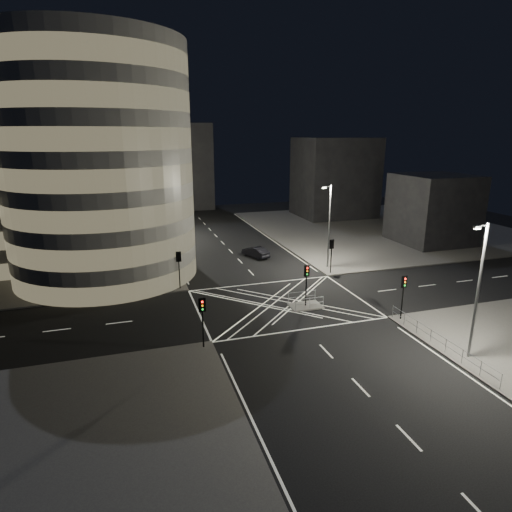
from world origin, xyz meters
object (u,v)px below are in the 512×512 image
object	(u,v)px
traffic_signal_fl	(179,263)
traffic_signal_fr	(332,250)
central_island	(306,306)
traffic_signal_nr	(403,289)
street_lamp_right_near	(478,287)
street_lamp_right_far	(329,224)
street_lamp_left_far	(154,204)
traffic_signal_nl	(202,314)
sedan	(256,252)
street_lamp_left_near	(166,229)
traffic_signal_island	(306,278)

from	to	relation	value
traffic_signal_fl	traffic_signal_fr	size ratio (longest dim) A/B	1.00
traffic_signal_fr	central_island	bearing A→B (deg)	-129.33
traffic_signal_nr	street_lamp_right_near	size ratio (longest dim) A/B	0.40
central_island	street_lamp_right_near	world-z (taller)	street_lamp_right_near
traffic_signal_fl	street_lamp_right_far	xyz separation A→B (m)	(18.24, 2.20, 2.63)
street_lamp_left_far	street_lamp_right_near	world-z (taller)	same
traffic_signal_nl	sedan	size ratio (longest dim) A/B	0.93
traffic_signal_nl	street_lamp_left_near	world-z (taller)	street_lamp_left_near
traffic_signal_fl	traffic_signal_nr	bearing A→B (deg)	-37.69
street_lamp_right_far	traffic_signal_nl	bearing A→B (deg)	-139.09
traffic_signal_island	sedan	bearing A→B (deg)	88.49
traffic_signal_island	street_lamp_right_near	xyz separation A→B (m)	(7.44, -12.50, 2.63)
street_lamp_right_near	sedan	distance (m)	31.33
street_lamp_left_far	sedan	size ratio (longest dim) A/B	2.33
central_island	traffic_signal_nr	bearing A→B (deg)	-37.93
traffic_signal_fl	traffic_signal_nl	distance (m)	13.60
traffic_signal_fr	street_lamp_left_near	size ratio (longest dim) A/B	0.40
sedan	traffic_signal_nl	bearing A→B (deg)	40.77
sedan	street_lamp_right_far	bearing A→B (deg)	111.11
traffic_signal_island	traffic_signal_fr	bearing A→B (deg)	50.67
traffic_signal_nr	traffic_signal_nl	bearing A→B (deg)	180.00
traffic_signal_nr	street_lamp_left_near	distance (m)	26.32
street_lamp_right_far	sedan	size ratio (longest dim) A/B	2.33
traffic_signal_fl	traffic_signal_fr	bearing A→B (deg)	0.00
traffic_signal_nr	street_lamp_right_near	distance (m)	7.69
traffic_signal_fl	street_lamp_right_near	xyz separation A→B (m)	(18.24, -20.80, 2.63)
central_island	traffic_signal_island	size ratio (longest dim) A/B	0.75
traffic_signal_island	street_lamp_left_far	world-z (taller)	street_lamp_left_far
traffic_signal_nl	street_lamp_left_far	world-z (taller)	street_lamp_left_far
street_lamp_left_near	street_lamp_right_far	world-z (taller)	same
traffic_signal_fl	street_lamp_right_far	size ratio (longest dim) A/B	0.40
traffic_signal_island	central_island	bearing A→B (deg)	0.00
traffic_signal_nr	traffic_signal_island	xyz separation A→B (m)	(-6.80, 5.30, 0.00)
street_lamp_left_far	street_lamp_right_near	size ratio (longest dim) A/B	1.00
traffic_signal_nl	traffic_signal_island	size ratio (longest dim) A/B	1.00
central_island	street_lamp_left_near	distance (m)	18.52
traffic_signal_island	street_lamp_right_far	world-z (taller)	street_lamp_right_far
central_island	traffic_signal_nr	xyz separation A→B (m)	(6.80, -5.30, 2.84)
traffic_signal_nl	traffic_signal_fr	distance (m)	22.24
traffic_signal_nl	traffic_signal_island	bearing A→B (deg)	26.14
traffic_signal_fl	sedan	xyz separation A→B (m)	(11.27, 9.36, -2.21)
traffic_signal_nr	street_lamp_left_far	xyz separation A→B (m)	(-18.24, 36.80, 2.63)
traffic_signal_fr	sedan	distance (m)	11.52
traffic_signal_fl	street_lamp_right_near	world-z (taller)	street_lamp_right_near
street_lamp_right_near	traffic_signal_fl	bearing A→B (deg)	131.24
street_lamp_right_near	street_lamp_left_near	bearing A→B (deg)	125.97
traffic_signal_fr	traffic_signal_nr	bearing A→B (deg)	-90.00
traffic_signal_fr	street_lamp_left_near	bearing A→B (deg)	164.08
central_island	street_lamp_left_far	size ratio (longest dim) A/B	0.30
central_island	traffic_signal_nr	size ratio (longest dim) A/B	0.75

